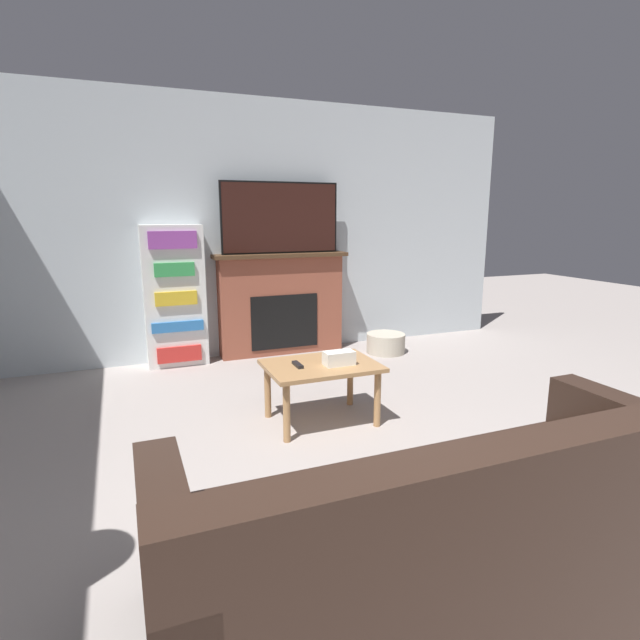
# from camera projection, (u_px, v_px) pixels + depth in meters

# --- Properties ---
(wall_back) EXTENTS (6.28, 0.06, 2.70)m
(wall_back) POSITION_uv_depth(u_px,v_px,m) (249.00, 230.00, 5.33)
(wall_back) COLOR silver
(wall_back) RESTS_ON ground_plane
(fireplace) EXTENTS (1.46, 0.28, 1.11)m
(fireplace) POSITION_uv_depth(u_px,v_px,m) (281.00, 303.00, 5.48)
(fireplace) COLOR brown
(fireplace) RESTS_ON ground_plane
(tv) EXTENTS (1.28, 0.03, 0.75)m
(tv) POSITION_uv_depth(u_px,v_px,m) (281.00, 218.00, 5.27)
(tv) COLOR black
(tv) RESTS_ON fireplace
(couch) EXTENTS (2.27, 0.96, 0.87)m
(couch) POSITION_uv_depth(u_px,v_px,m) (457.00, 542.00, 1.91)
(couch) COLOR black
(couch) RESTS_ON ground_plane
(coffee_table) EXTENTS (0.81, 0.58, 0.45)m
(coffee_table) POSITION_uv_depth(u_px,v_px,m) (321.00, 372.00, 3.65)
(coffee_table) COLOR #A87A4C
(coffee_table) RESTS_ON ground_plane
(tissue_box) EXTENTS (0.22, 0.12, 0.10)m
(tissue_box) POSITION_uv_depth(u_px,v_px,m) (339.00, 358.00, 3.60)
(tissue_box) COLOR white
(tissue_box) RESTS_ON coffee_table
(remote_control) EXTENTS (0.04, 0.15, 0.02)m
(remote_control) POSITION_uv_depth(u_px,v_px,m) (298.00, 365.00, 3.58)
(remote_control) COLOR black
(remote_control) RESTS_ON coffee_table
(bookshelf) EXTENTS (0.59, 0.29, 1.42)m
(bookshelf) POSITION_uv_depth(u_px,v_px,m) (175.00, 296.00, 5.01)
(bookshelf) COLOR white
(bookshelf) RESTS_ON ground_plane
(storage_basket) EXTENTS (0.43, 0.43, 0.22)m
(storage_basket) POSITION_uv_depth(u_px,v_px,m) (386.00, 343.00, 5.56)
(storage_basket) COLOR #BCB29E
(storage_basket) RESTS_ON ground_plane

